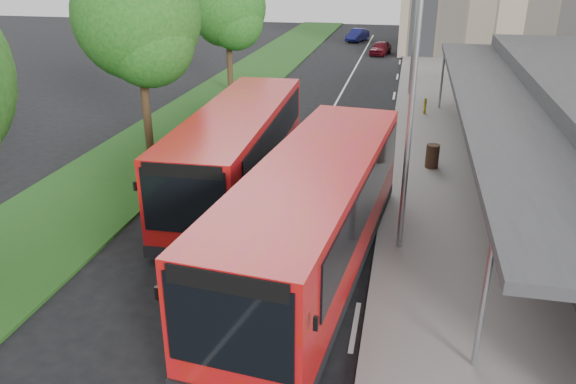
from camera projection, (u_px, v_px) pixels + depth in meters
name	position (u px, v px, depth m)	size (l,w,h in m)	color
ground	(245.00, 269.00, 15.75)	(120.00, 120.00, 0.00)	black
pavement	(440.00, 105.00, 32.56)	(5.00, 80.00, 0.15)	slate
grass_verge	(226.00, 94.00, 35.07)	(5.00, 80.00, 0.10)	#1D4817
lane_centre_line	(325.00, 123.00, 29.24)	(0.12, 70.00, 0.01)	silver
kerb_dashes	(392.00, 108.00, 32.20)	(0.12, 56.00, 0.01)	silver
tree_mid	(138.00, 26.00, 23.12)	(5.23, 5.23, 8.40)	#311E13
tree_far	(228.00, 13.00, 34.14)	(4.67, 4.67, 7.51)	#311E13
lamp_post_near	(409.00, 94.00, 14.91)	(1.44, 0.28, 8.00)	gray
lamp_post_far	(414.00, 17.00, 32.90)	(1.44, 0.28, 8.00)	gray
bus_main	(314.00, 217.00, 15.00)	(4.03, 11.69, 3.25)	#B8091A
bus_second	(238.00, 151.00, 20.14)	(3.18, 11.21, 3.15)	#B8091A
litter_bin	(432.00, 156.00, 22.63)	(0.53, 0.53, 0.96)	#362216
bollard	(425.00, 106.00, 30.22)	(0.14, 0.14, 0.86)	yellow
car_near	(381.00, 48.00, 48.85)	(1.36, 3.39, 1.15)	#530B15
car_far	(358.00, 35.00, 56.39)	(1.27, 3.64, 1.20)	navy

